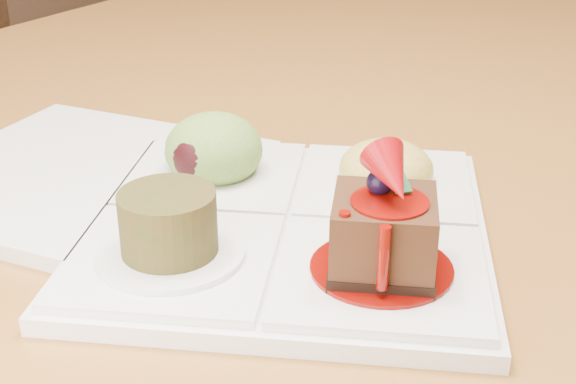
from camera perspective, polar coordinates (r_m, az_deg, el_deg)
The scene contains 3 objects.
dining_table at distance 0.84m, azimuth 1.02°, elevation 2.02°, with size 1.00×1.80×0.75m.
sampler_plate at distance 0.55m, azimuth -0.17°, elevation -1.14°, with size 0.35×0.35×0.10m.
second_plate at distance 0.65m, azimuth -14.46°, elevation 1.02°, with size 0.24×0.24×0.01m, color silver.
Camera 1 is at (0.39, -0.66, 1.02)m, focal length 50.00 mm.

